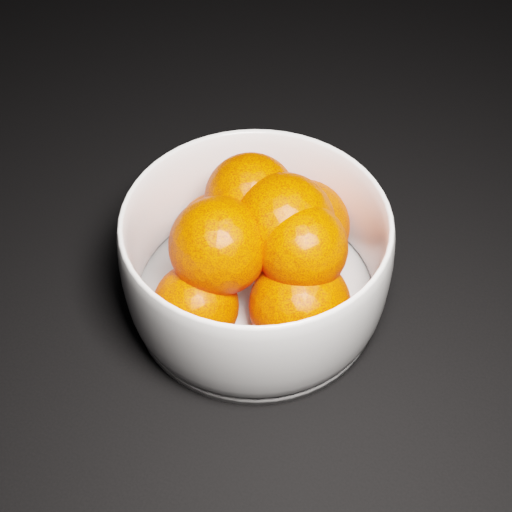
% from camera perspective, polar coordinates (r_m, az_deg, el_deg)
% --- Properties ---
extents(bowl, '(0.22, 0.22, 0.11)m').
position_cam_1_polar(bowl, '(0.59, 0.00, -0.35)').
color(bowl, white).
rests_on(bowl, ground).
extents(orange_pile, '(0.17, 0.19, 0.13)m').
position_cam_1_polar(orange_pile, '(0.58, 0.75, 0.78)').
color(orange_pile, '#EC3700').
rests_on(orange_pile, bowl).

